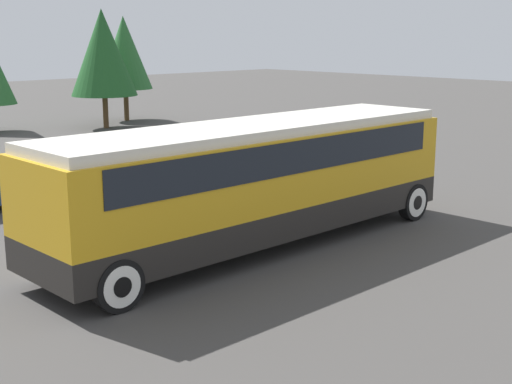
# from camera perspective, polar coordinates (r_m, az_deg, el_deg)

# --- Properties ---
(ground_plane) EXTENTS (120.00, 120.00, 0.00)m
(ground_plane) POSITION_cam_1_polar(r_m,az_deg,el_deg) (16.96, 0.00, -4.36)
(ground_plane) COLOR #423F3D
(tour_bus) EXTENTS (11.14, 2.67, 2.94)m
(tour_bus) POSITION_cam_1_polar(r_m,az_deg,el_deg) (16.60, 0.24, 1.57)
(tour_bus) COLOR black
(tour_bus) RESTS_ON ground_plane
(parked_car_mid) EXTENTS (4.35, 1.81, 1.41)m
(parked_car_mid) POSITION_cam_1_polar(r_m,az_deg,el_deg) (25.80, -2.12, 3.13)
(parked_car_mid) COLOR #2D5638
(parked_car_mid) RESTS_ON ground_plane
(tree_center) EXTENTS (3.08, 3.08, 5.89)m
(tree_center) POSITION_cam_1_polar(r_m,az_deg,el_deg) (41.82, -10.50, 10.89)
(tree_center) COLOR brown
(tree_center) RESTS_ON ground_plane
(tree_right) EXTENTS (3.44, 3.44, 6.19)m
(tree_right) POSITION_cam_1_polar(r_m,az_deg,el_deg) (38.61, -12.15, 10.85)
(tree_right) COLOR brown
(tree_right) RESTS_ON ground_plane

